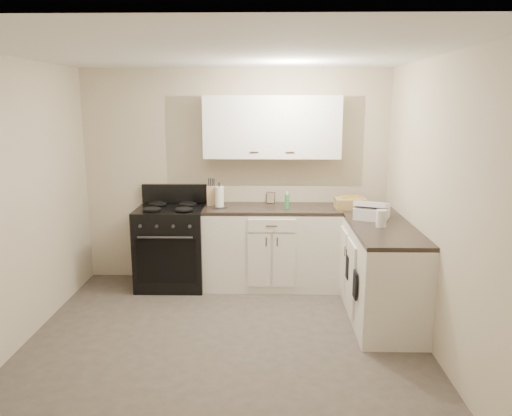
{
  "coord_description": "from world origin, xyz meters",
  "views": [
    {
      "loc": [
        0.37,
        -4.08,
        2.12
      ],
      "look_at": [
        0.26,
        0.85,
        1.07
      ],
      "focal_mm": 35.0,
      "sensor_mm": 36.0,
      "label": 1
    }
  ],
  "objects_px": {
    "stove": "(172,247)",
    "paper_towel": "(219,197)",
    "knife_block": "(212,196)",
    "wicker_basket": "(350,203)",
    "countertop_grill": "(372,213)"
  },
  "relations": [
    {
      "from": "wicker_basket",
      "to": "countertop_grill",
      "type": "relative_size",
      "value": 1.05
    },
    {
      "from": "knife_block",
      "to": "stove",
      "type": "bearing_deg",
      "value": -168.05
    },
    {
      "from": "stove",
      "to": "knife_block",
      "type": "distance_m",
      "value": 0.76
    },
    {
      "from": "wicker_basket",
      "to": "countertop_grill",
      "type": "distance_m",
      "value": 0.51
    },
    {
      "from": "paper_towel",
      "to": "countertop_grill",
      "type": "distance_m",
      "value": 1.7
    },
    {
      "from": "knife_block",
      "to": "wicker_basket",
      "type": "xyz_separation_m",
      "value": [
        1.58,
        -0.13,
        -0.06
      ]
    },
    {
      "from": "stove",
      "to": "countertop_grill",
      "type": "distance_m",
      "value": 2.31
    },
    {
      "from": "paper_towel",
      "to": "wicker_basket",
      "type": "relative_size",
      "value": 0.7
    },
    {
      "from": "stove",
      "to": "wicker_basket",
      "type": "xyz_separation_m",
      "value": [
        2.05,
        -0.02,
        0.54
      ]
    },
    {
      "from": "knife_block",
      "to": "countertop_grill",
      "type": "relative_size",
      "value": 0.7
    },
    {
      "from": "paper_towel",
      "to": "wicker_basket",
      "type": "height_order",
      "value": "paper_towel"
    },
    {
      "from": "knife_block",
      "to": "paper_towel",
      "type": "distance_m",
      "value": 0.14
    },
    {
      "from": "knife_block",
      "to": "countertop_grill",
      "type": "distance_m",
      "value": 1.83
    },
    {
      "from": "knife_block",
      "to": "paper_towel",
      "type": "bearing_deg",
      "value": -47.41
    },
    {
      "from": "stove",
      "to": "paper_towel",
      "type": "distance_m",
      "value": 0.82
    }
  ]
}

